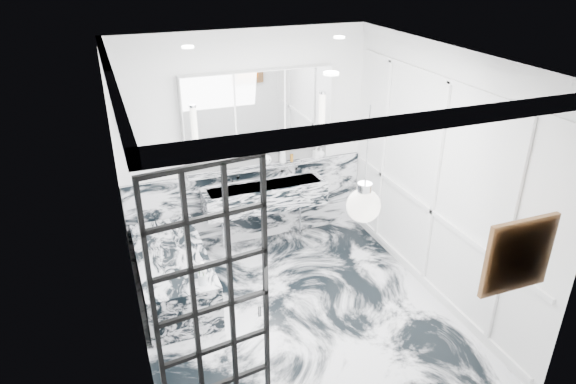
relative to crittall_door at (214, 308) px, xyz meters
name	(u,v)px	position (x,y,z in m)	size (l,w,h in m)	color
floor	(298,317)	(1.10, 0.99, -1.17)	(3.60, 3.60, 0.00)	silver
ceiling	(301,56)	(1.10, 0.99, 1.63)	(3.60, 3.60, 0.00)	white
wall_back	(246,142)	(1.10, 2.79, 0.23)	(3.60, 3.60, 0.00)	white
wall_front	(399,315)	(1.10, -0.81, 0.23)	(3.60, 3.60, 0.00)	white
wall_left	(129,232)	(-0.50, 0.99, 0.23)	(3.60, 3.60, 0.00)	white
wall_right	(438,178)	(2.70, 0.99, 0.23)	(3.60, 3.60, 0.00)	white
marble_clad_back	(249,205)	(1.10, 2.77, -0.65)	(3.18, 0.05, 1.05)	silver
marble_clad_left	(132,238)	(-0.48, 0.99, 0.17)	(0.02, 3.56, 2.68)	silver
panel_molding	(435,187)	(2.68, 0.99, 0.13)	(0.03, 3.40, 2.30)	white
soap_bottle_a	(283,155)	(1.56, 2.70, 0.03)	(0.09, 0.09, 0.23)	#8C5919
soap_bottle_b	(316,153)	(2.03, 2.70, -0.01)	(0.07, 0.07, 0.15)	#4C4C51
soap_bottle_c	(321,153)	(2.10, 2.70, -0.01)	(0.11, 0.11, 0.13)	silver
face_pot	(266,160)	(1.33, 2.70, -0.01)	(0.14, 0.14, 0.14)	white
amber_bottle	(292,158)	(1.69, 2.70, -0.03)	(0.04, 0.04, 0.10)	#8C5919
flower_vase	(202,279)	(0.13, 1.19, -0.56)	(0.08, 0.08, 0.12)	silver
crittall_door	(214,308)	(0.00, 0.00, 0.00)	(0.88, 0.04, 2.34)	black
artwork	(519,255)	(2.11, -0.77, 0.45)	(0.50, 0.05, 0.50)	#D26115
pendant_light	(363,206)	(1.02, -0.37, 0.87)	(0.24, 0.24, 0.24)	white
trough_sink	(265,196)	(1.25, 2.55, -0.44)	(1.60, 0.45, 0.30)	silver
ledge	(260,167)	(1.25, 2.71, -0.10)	(1.90, 0.14, 0.04)	silver
subway_tile	(258,156)	(1.25, 2.78, 0.03)	(1.90, 0.03, 0.23)	white
mirror_cabinet	(259,111)	(1.25, 2.72, 0.65)	(1.90, 0.16, 1.00)	white
sconce_left	(194,124)	(0.43, 2.62, 0.61)	(0.07, 0.07, 0.40)	white
sconce_right	(323,109)	(2.07, 2.62, 0.61)	(0.07, 0.07, 0.40)	white
bathtub	(174,274)	(-0.07, 1.89, -0.90)	(0.75, 1.65, 0.55)	silver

